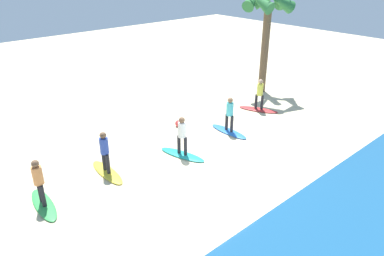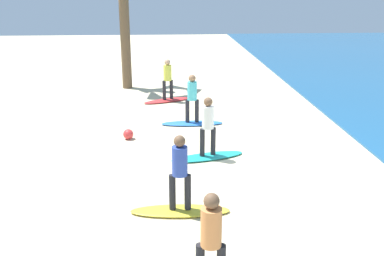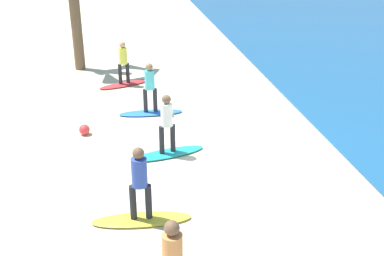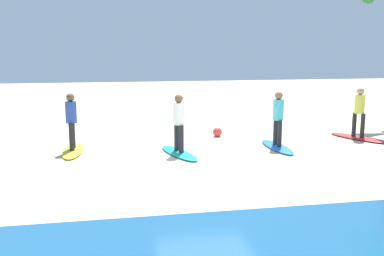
% 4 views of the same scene
% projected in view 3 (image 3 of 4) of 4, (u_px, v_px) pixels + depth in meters
% --- Properties ---
extents(ground_plane, '(60.00, 60.00, 0.00)m').
position_uv_depth(ground_plane, '(225.00, 144.00, 13.36)').
color(ground_plane, beige).
extents(surfboard_red, '(1.38, 2.14, 0.09)m').
position_uv_depth(surfboard_red, '(125.00, 84.00, 18.20)').
color(surfboard_red, red).
rests_on(surfboard_red, ground).
extents(surfer_red, '(0.32, 0.43, 1.64)m').
position_uv_depth(surfer_red, '(123.00, 59.00, 17.81)').
color(surfer_red, '#232328').
rests_on(surfer_red, surfboard_red).
extents(surfboard_blue, '(0.57, 2.10, 0.09)m').
position_uv_depth(surfboard_blue, '(151.00, 113.00, 15.45)').
color(surfboard_blue, blue).
rests_on(surfboard_blue, ground).
extents(surfer_blue, '(0.32, 0.46, 1.64)m').
position_uv_depth(surfer_blue, '(150.00, 84.00, 15.05)').
color(surfer_blue, '#232328').
rests_on(surfer_blue, surfboard_blue).
extents(surfboard_teal, '(1.10, 2.17, 0.09)m').
position_uv_depth(surfboard_teal, '(168.00, 153.00, 12.71)').
color(surfboard_teal, teal).
rests_on(surfboard_teal, ground).
extents(surfer_teal, '(0.32, 0.45, 1.64)m').
position_uv_depth(surfer_teal, '(167.00, 120.00, 12.31)').
color(surfer_teal, '#232328').
rests_on(surfer_teal, surfboard_teal).
extents(surfboard_yellow, '(0.64, 2.12, 0.09)m').
position_uv_depth(surfboard_yellow, '(142.00, 219.00, 9.86)').
color(surfboard_yellow, yellow).
rests_on(surfboard_yellow, ground).
extents(surfer_yellow, '(0.32, 0.46, 1.64)m').
position_uv_depth(surfer_yellow, '(140.00, 178.00, 9.47)').
color(surfer_yellow, '#232328').
rests_on(surfer_yellow, surfboard_yellow).
extents(beach_ball, '(0.32, 0.32, 0.32)m').
position_uv_depth(beach_ball, '(84.00, 130.00, 13.89)').
color(beach_ball, '#E53838').
rests_on(beach_ball, ground).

